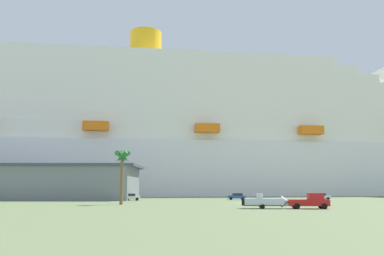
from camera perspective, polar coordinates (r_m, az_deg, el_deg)
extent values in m
plane|color=#66754C|center=(106.57, 4.52, -10.18)|extent=(600.00, 600.00, 0.00)
cube|color=white|center=(148.00, 8.00, -6.12)|extent=(256.97, 53.38, 18.34)
cube|color=white|center=(148.83, 7.92, -1.98)|extent=(226.24, 48.28, 3.18)
cube|color=white|center=(147.96, 5.99, -0.73)|extent=(214.97, 46.75, 3.18)
cube|color=white|center=(147.33, 4.04, 0.53)|extent=(205.85, 45.42, 3.18)
cube|color=white|center=(146.94, 2.07, 1.80)|extent=(198.10, 44.28, 3.18)
cube|color=white|center=(146.80, 0.10, 3.07)|extent=(188.95, 42.76, 3.18)
cube|color=white|center=(146.90, -1.88, 4.34)|extent=(180.86, 41.84, 3.18)
cube|color=white|center=(147.25, -3.86, 5.59)|extent=(172.28, 40.80, 3.18)
cube|color=white|center=(147.85, -5.84, 6.84)|extent=(166.66, 40.18, 3.18)
cube|color=white|center=(148.68, -7.80, 8.06)|extent=(161.11, 39.21, 3.18)
cube|color=white|center=(149.76, -9.76, 9.26)|extent=(155.66, 38.05, 3.18)
cylinder|color=yellow|center=(151.87, -6.74, 11.69)|extent=(12.72, 12.72, 10.64)
cube|color=orange|center=(127.70, -13.78, 0.29)|extent=(8.23, 3.84, 2.80)
cube|color=orange|center=(128.73, 2.23, -0.03)|extent=(8.23, 3.84, 2.80)
cube|color=orange|center=(139.25, 16.88, -0.31)|extent=(8.23, 3.84, 2.80)
cube|color=#3F4759|center=(109.49, -26.14, -5.04)|extent=(71.00, 23.66, 0.60)
cube|color=red|center=(59.08, 16.53, -10.35)|extent=(5.79, 2.63, 0.90)
cube|color=red|center=(59.28, 17.45, -9.43)|extent=(2.22, 2.06, 0.90)
cube|color=#26333F|center=(59.44, 18.10, -9.49)|extent=(0.29, 1.68, 0.63)
cylinder|color=black|center=(60.52, 18.18, -10.65)|extent=(0.83, 0.37, 0.80)
cylinder|color=black|center=(58.58, 18.67, -10.71)|extent=(0.83, 0.37, 0.80)
cylinder|color=black|center=(59.72, 14.63, -10.83)|extent=(0.83, 0.37, 0.80)
cylinder|color=black|center=(57.76, 15.00, -10.91)|extent=(0.83, 0.37, 0.80)
cube|color=#595960|center=(58.06, 10.36, -10.97)|extent=(6.18, 2.36, 0.16)
cube|color=#595960|center=(58.57, 13.89, -10.84)|extent=(1.97, 0.35, 0.10)
cylinder|color=black|center=(58.96, 9.99, -11.09)|extent=(0.66, 0.29, 0.64)
cylinder|color=black|center=(57.12, 10.20, -11.17)|extent=(0.66, 0.29, 0.64)
cube|color=silver|center=(58.04, 10.35, -10.45)|extent=(5.65, 2.48, 0.90)
cone|color=silver|center=(58.47, 13.45, -10.34)|extent=(1.39, 1.80, 1.68)
cube|color=silver|center=(57.96, 9.78, -9.68)|extent=(0.91, 1.09, 0.70)
cube|color=black|center=(57.79, 7.40, -10.52)|extent=(0.42, 0.54, 1.10)
cylinder|color=brown|center=(71.27, -10.17, -7.57)|extent=(0.60, 0.60, 8.24)
cone|color=#287233|center=(71.36, -9.77, -4.19)|extent=(1.05, 2.78, 2.38)
cone|color=#287233|center=(71.61, -9.78, -4.20)|extent=(2.06, 2.93, 1.76)
cone|color=#287233|center=(71.85, -10.01, -4.21)|extent=(2.91, 0.94, 2.13)
cone|color=#287233|center=(71.82, -10.21, -4.20)|extent=(2.63, 2.00, 2.45)
cone|color=#287233|center=(71.62, -10.37, -4.19)|extent=(1.45, 2.92, 2.18)
cone|color=#287233|center=(71.37, -10.39, -4.17)|extent=(1.65, 2.92, 2.14)
cone|color=#287233|center=(71.14, -10.27, -4.16)|extent=(2.75, 1.96, 2.31)
cone|color=#287233|center=(71.06, -10.06, -4.16)|extent=(2.88, 1.16, 2.25)
cone|color=#287233|center=(71.15, -9.87, -4.17)|extent=(2.42, 2.57, 2.19)
sphere|color=#287233|center=(71.45, -10.08, -4.27)|extent=(1.10, 1.10, 1.10)
cube|color=silver|center=(99.96, 18.21, -9.50)|extent=(4.32, 2.08, 0.70)
cube|color=#1E232D|center=(99.89, 18.07, -9.15)|extent=(2.46, 1.77, 0.55)
cylinder|color=black|center=(101.24, 18.83, -9.66)|extent=(0.67, 0.26, 0.66)
cylinder|color=black|center=(99.53, 19.15, -9.67)|extent=(0.67, 0.26, 0.66)
cylinder|color=black|center=(100.44, 17.30, -9.74)|extent=(0.67, 0.26, 0.66)
cylinder|color=black|center=(98.71, 17.59, -9.75)|extent=(0.67, 0.26, 0.66)
cube|color=#264C99|center=(97.17, 6.48, -9.91)|extent=(4.33, 2.16, 0.70)
cube|color=#1E232D|center=(97.18, 6.60, -9.54)|extent=(2.47, 1.84, 0.55)
cylinder|color=black|center=(96.13, 5.70, -10.15)|extent=(0.67, 0.26, 0.66)
cylinder|color=black|center=(98.00, 5.61, -10.12)|extent=(0.67, 0.26, 0.66)
cylinder|color=black|center=(96.39, 7.37, -10.12)|extent=(0.67, 0.26, 0.66)
cylinder|color=black|center=(98.25, 7.25, -10.09)|extent=(0.67, 0.26, 0.66)
cube|color=white|center=(92.09, -8.87, -9.94)|extent=(4.41, 2.06, 0.70)
cube|color=#1E232D|center=(92.08, -9.00, -9.55)|extent=(2.51, 1.77, 0.55)
cylinder|color=black|center=(92.95, -7.96, -10.16)|extent=(0.67, 0.26, 0.66)
cylinder|color=black|center=(91.14, -7.99, -10.20)|extent=(0.67, 0.26, 0.66)
cylinder|color=black|center=(93.07, -9.74, -10.12)|extent=(0.67, 0.26, 0.66)
cylinder|color=black|center=(91.27, -9.81, -10.15)|extent=(0.67, 0.26, 0.66)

